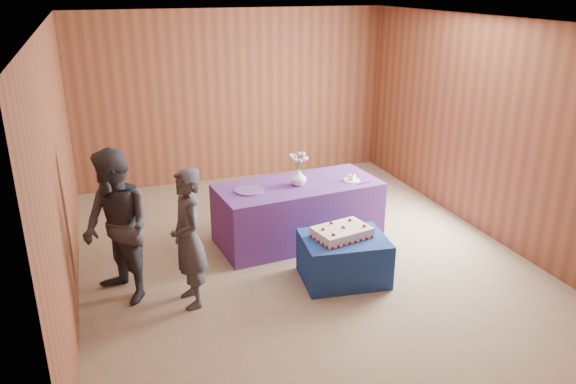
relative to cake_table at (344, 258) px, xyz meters
name	(u,v)px	position (x,y,z in m)	size (l,w,h in m)	color
ground	(299,254)	(-0.26, 0.71, -0.25)	(6.00, 6.00, 0.00)	gray
room_shell	(300,106)	(-0.26, 0.71, 1.55)	(5.04, 6.04, 2.72)	brown
cake_table	(344,258)	(0.00, 0.00, 0.00)	(0.90, 0.70, 0.50)	navy
serving_table	(298,212)	(-0.12, 1.11, 0.12)	(2.00, 0.90, 0.75)	#592D7E
sheet_cake	(342,232)	(-0.02, 0.03, 0.30)	(0.68, 0.53, 0.14)	silver
vase	(298,177)	(-0.13, 1.07, 0.60)	(0.19, 0.19, 0.20)	white
flower_spray	(299,157)	(-0.13, 1.07, 0.85)	(0.23, 0.24, 0.18)	#39692A
platter	(249,190)	(-0.76, 1.06, 0.51)	(0.35, 0.35, 0.02)	#664B96
plate	(352,180)	(0.55, 1.00, 0.51)	(0.21, 0.21, 0.01)	white
cake_slice	(352,177)	(0.55, 1.00, 0.55)	(0.10, 0.10, 0.09)	silver
knife	(361,184)	(0.60, 0.84, 0.50)	(0.26, 0.02, 0.00)	silver
guest_left	(188,239)	(-1.66, 0.07, 0.47)	(0.52, 0.34, 1.44)	#363840
guest_right	(117,228)	(-2.30, 0.39, 0.55)	(0.77, 0.60, 1.59)	#30313A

